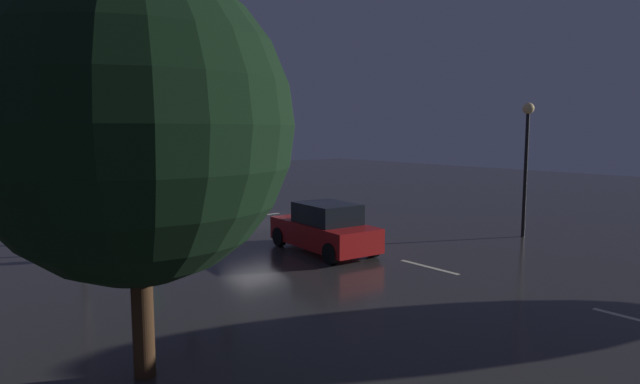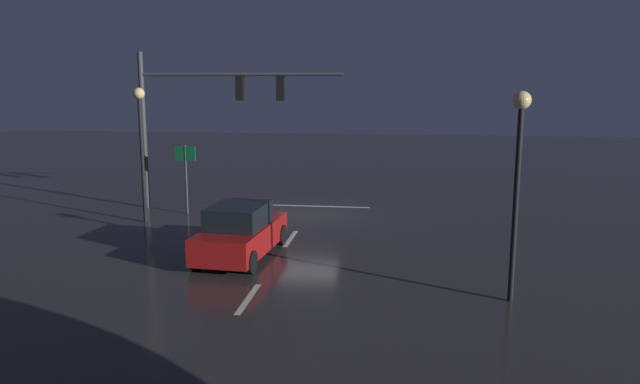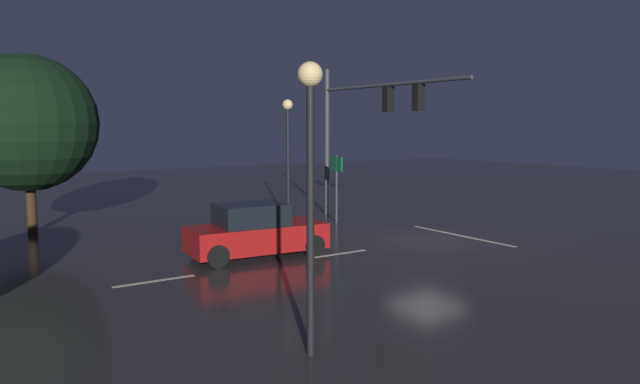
{
  "view_description": "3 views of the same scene",
  "coord_description": "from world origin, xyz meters",
  "px_view_note": "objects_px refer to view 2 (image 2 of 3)",
  "views": [
    {
      "loc": [
        12.55,
        20.22,
        4.15
      ],
      "look_at": [
        0.29,
        5.06,
        1.89
      ],
      "focal_mm": 29.76,
      "sensor_mm": 36.0,
      "label": 1
    },
    {
      "loc": [
        -3.71,
        24.14,
        5.41
      ],
      "look_at": [
        -1.12,
        4.56,
        1.8
      ],
      "focal_mm": 33.69,
      "sensor_mm": 36.0,
      "label": 2
    },
    {
      "loc": [
        -15.16,
        14.81,
        4.12
      ],
      "look_at": [
        0.73,
        4.2,
        1.96
      ],
      "focal_mm": 32.93,
      "sensor_mm": 36.0,
      "label": 3
    }
  ],
  "objects_px": {
    "street_lamp_left_kerb": "(519,157)",
    "route_sign": "(186,165)",
    "traffic_signal_assembly": "(206,104)",
    "street_lamp_right_kerb": "(141,130)",
    "car_approaching": "(241,232)"
  },
  "relations": [
    {
      "from": "street_lamp_left_kerb",
      "to": "route_sign",
      "type": "relative_size",
      "value": 1.81
    },
    {
      "from": "traffic_signal_assembly",
      "to": "street_lamp_right_kerb",
      "type": "xyz_separation_m",
      "value": [
        1.71,
        2.75,
        -0.89
      ]
    },
    {
      "from": "car_approaching",
      "to": "route_sign",
      "type": "relative_size",
      "value": 1.56
    },
    {
      "from": "street_lamp_left_kerb",
      "to": "traffic_signal_assembly",
      "type": "bearing_deg",
      "value": -41.77
    },
    {
      "from": "traffic_signal_assembly",
      "to": "route_sign",
      "type": "bearing_deg",
      "value": 58.23
    },
    {
      "from": "car_approaching",
      "to": "street_lamp_right_kerb",
      "type": "relative_size",
      "value": 0.86
    },
    {
      "from": "route_sign",
      "to": "car_approaching",
      "type": "bearing_deg",
      "value": 123.42
    },
    {
      "from": "traffic_signal_assembly",
      "to": "car_approaching",
      "type": "relative_size",
      "value": 1.94
    },
    {
      "from": "car_approaching",
      "to": "street_lamp_left_kerb",
      "type": "relative_size",
      "value": 0.86
    },
    {
      "from": "route_sign",
      "to": "traffic_signal_assembly",
      "type": "bearing_deg",
      "value": -121.77
    },
    {
      "from": "car_approaching",
      "to": "street_lamp_right_kerb",
      "type": "height_order",
      "value": "street_lamp_right_kerb"
    },
    {
      "from": "traffic_signal_assembly",
      "to": "route_sign",
      "type": "xyz_separation_m",
      "value": [
        0.63,
        1.01,
        -2.46
      ]
    },
    {
      "from": "street_lamp_left_kerb",
      "to": "street_lamp_right_kerb",
      "type": "height_order",
      "value": "street_lamp_right_kerb"
    },
    {
      "from": "traffic_signal_assembly",
      "to": "car_approaching",
      "type": "height_order",
      "value": "traffic_signal_assembly"
    },
    {
      "from": "car_approaching",
      "to": "route_sign",
      "type": "distance_m",
      "value": 7.16
    }
  ]
}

